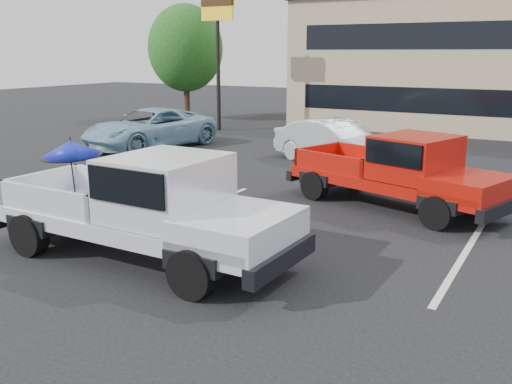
% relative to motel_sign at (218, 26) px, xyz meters
% --- Properties ---
extents(ground, '(90.00, 90.00, 0.00)m').
position_rel_motel_sign_xyz_m(ground, '(10.00, -14.00, -4.65)').
color(ground, black).
rests_on(ground, ground).
extents(stripe_left, '(0.12, 5.00, 0.01)m').
position_rel_motel_sign_xyz_m(stripe_left, '(7.00, -12.00, -4.65)').
color(stripe_left, silver).
rests_on(stripe_left, ground).
extents(stripe_right, '(0.12, 5.00, 0.01)m').
position_rel_motel_sign_xyz_m(stripe_right, '(13.00, -12.00, -4.65)').
color(stripe_right, silver).
rests_on(stripe_right, ground).
extents(motel_sign, '(1.60, 0.22, 6.00)m').
position_rel_motel_sign_xyz_m(motel_sign, '(0.00, 0.00, 0.00)').
color(motel_sign, black).
rests_on(motel_sign, ground).
extents(tree_left, '(3.96, 3.96, 6.02)m').
position_rel_motel_sign_xyz_m(tree_left, '(-4.00, 3.00, -0.92)').
color(tree_left, '#332114').
rests_on(tree_left, ground).
extents(silver_pickup, '(5.73, 2.22, 2.06)m').
position_rel_motel_sign_xyz_m(silver_pickup, '(8.41, -14.90, -3.60)').
color(silver_pickup, black).
rests_on(silver_pickup, ground).
extents(red_pickup, '(5.56, 3.34, 1.73)m').
position_rel_motel_sign_xyz_m(red_pickup, '(11.27, -9.45, -3.70)').
color(red_pickup, black).
rests_on(red_pickup, ground).
extents(silver_sedan, '(4.54, 2.89, 1.41)m').
position_rel_motel_sign_xyz_m(silver_sedan, '(7.70, -4.96, -3.94)').
color(silver_sedan, '#B9BCC1').
rests_on(silver_sedan, ground).
extents(blue_suv, '(3.43, 5.65, 1.47)m').
position_rel_motel_sign_xyz_m(blue_suv, '(0.44, -5.46, -3.92)').
color(blue_suv, '#82AAC2').
rests_on(blue_suv, ground).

